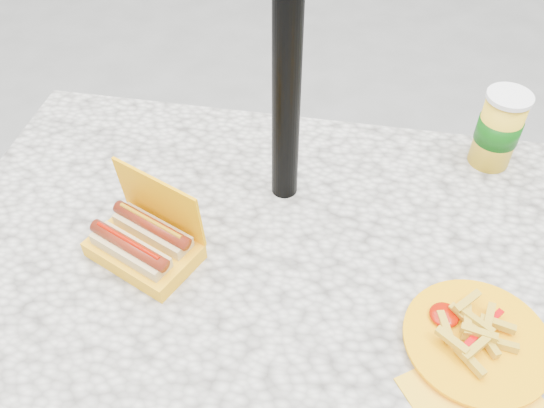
% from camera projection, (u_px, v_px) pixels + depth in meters
% --- Properties ---
extents(picnic_table, '(1.20, 0.80, 0.75)m').
position_uv_depth(picnic_table, '(270.00, 287.00, 1.11)').
color(picnic_table, beige).
rests_on(picnic_table, ground).
extents(umbrella_pole, '(0.05, 0.05, 2.20)m').
position_uv_depth(umbrella_pole, '(288.00, 27.00, 0.89)').
color(umbrella_pole, black).
rests_on(umbrella_pole, ground).
extents(hotdog_box, '(0.22, 0.19, 0.15)m').
position_uv_depth(hotdog_box, '(144.00, 242.00, 1.00)').
color(hotdog_box, '#FCA300').
rests_on(hotdog_box, picnic_table).
extents(fries_plate, '(0.25, 0.34, 0.05)m').
position_uv_depth(fries_plate, '(476.00, 344.00, 0.88)').
color(fries_plate, yellow).
rests_on(fries_plate, picnic_table).
extents(soda_cup, '(0.09, 0.09, 0.16)m').
position_uv_depth(soda_cup, '(499.00, 129.00, 1.14)').
color(soda_cup, yellow).
rests_on(soda_cup, picnic_table).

